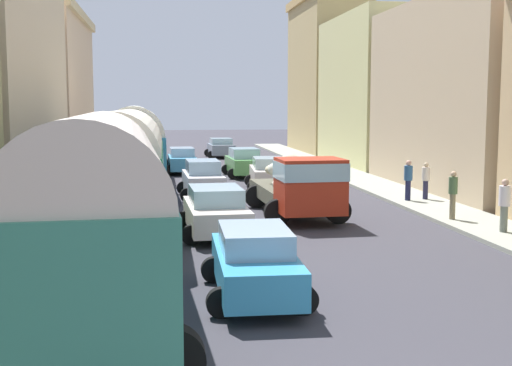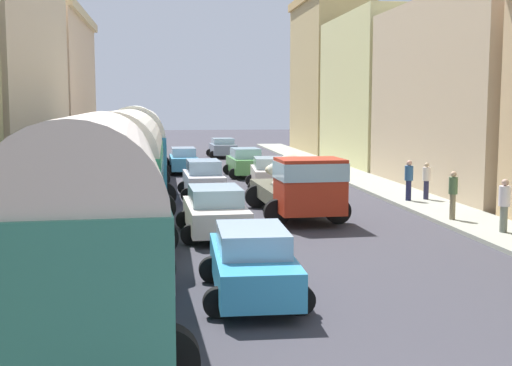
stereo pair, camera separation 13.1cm
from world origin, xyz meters
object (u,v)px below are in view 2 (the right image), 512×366
(parked_bus_1, at_px, (123,168))
(pedestrian_1, at_px, (453,193))
(car_2, at_px, (223,148))
(pedestrian_4, at_px, (409,179))
(pedestrian_3, at_px, (504,204))
(car_4, at_px, (215,211))
(car_3, at_px, (252,262))
(car_6, at_px, (183,160))
(pedestrian_2, at_px, (426,180))
(parked_bus_2, at_px, (135,147))
(cargo_truck_0, at_px, (299,186))
(car_5, at_px, (203,179))
(car_1, at_px, (245,162))
(parked_bus_0, at_px, (94,214))
(parked_bus_3, at_px, (141,140))
(car_0, at_px, (269,173))

(parked_bus_1, relative_size, pedestrian_1, 4.76)
(car_2, relative_size, pedestrian_4, 2.06)
(parked_bus_1, distance_m, pedestrian_3, 11.90)
(parked_bus_1, bearing_deg, pedestrian_1, 4.73)
(car_4, distance_m, pedestrian_3, 9.04)
(car_3, distance_m, car_6, 26.71)
(car_3, xyz_separation_m, pedestrian_2, (9.10, 12.91, 0.20))
(parked_bus_2, height_order, car_3, parked_bus_2)
(parked_bus_1, height_order, parked_bus_2, parked_bus_2)
(cargo_truck_0, height_order, car_6, cargo_truck_0)
(pedestrian_1, bearing_deg, car_5, 136.79)
(car_1, xyz_separation_m, pedestrian_2, (6.30, -11.26, 0.15))
(parked_bus_2, height_order, cargo_truck_0, parked_bus_2)
(parked_bus_0, xyz_separation_m, parked_bus_2, (0.00, 18.00, 0.05))
(car_3, bearing_deg, car_6, 91.43)
(parked_bus_3, relative_size, car_0, 2.19)
(pedestrian_4, bearing_deg, cargo_truck_0, -150.18)
(cargo_truck_0, distance_m, pedestrian_1, 5.37)
(car_2, bearing_deg, car_1, -89.78)
(car_5, bearing_deg, parked_bus_3, 107.57)
(parked_bus_2, xyz_separation_m, car_5, (2.97, -0.39, -1.41))
(car_2, height_order, pedestrian_2, pedestrian_2)
(car_3, distance_m, car_4, 6.96)
(car_6, bearing_deg, car_4, -88.81)
(car_3, bearing_deg, car_2, 85.91)
(parked_bus_2, relative_size, car_4, 2.31)
(parked_bus_2, xyz_separation_m, cargo_truck_0, (6.05, -6.42, -1.03))
(parked_bus_3, relative_size, pedestrian_1, 4.96)
(car_5, bearing_deg, parked_bus_1, -109.06)
(cargo_truck_0, distance_m, car_5, 6.77)
(car_5, bearing_deg, cargo_truck_0, -62.95)
(car_5, bearing_deg, car_3, -89.60)
(car_3, bearing_deg, car_5, 90.40)
(car_5, bearing_deg, pedestrian_1, -43.21)
(car_5, relative_size, pedestrian_3, 2.29)
(pedestrian_1, height_order, pedestrian_3, pedestrian_1)
(car_0, height_order, car_1, car_1)
(car_6, relative_size, pedestrian_2, 2.47)
(car_1, height_order, pedestrian_3, pedestrian_3)
(car_3, height_order, pedestrian_3, pedestrian_3)
(parked_bus_0, relative_size, pedestrian_2, 5.28)
(parked_bus_0, distance_m, car_1, 26.79)
(car_2, distance_m, car_4, 31.47)
(car_1, xyz_separation_m, pedestrian_4, (5.44, -11.49, 0.23))
(parked_bus_3, bearing_deg, car_6, 33.98)
(car_2, distance_m, car_6, 12.07)
(parked_bus_1, bearing_deg, car_4, -2.36)
(car_1, xyz_separation_m, car_2, (-0.06, 14.11, -0.05))
(car_1, distance_m, car_3, 24.33)
(car_0, distance_m, car_6, 9.42)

